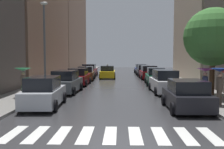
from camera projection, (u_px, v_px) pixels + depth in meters
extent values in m
cube|color=#313134|center=(117.00, 80.00, 32.30)|extent=(28.00, 72.00, 0.04)
cube|color=gray|center=(65.00, 79.00, 32.50)|extent=(3.00, 72.00, 0.15)
cube|color=gray|center=(170.00, 79.00, 32.09)|extent=(3.00, 72.00, 0.15)
cube|color=silver|center=(12.00, 134.00, 9.63)|extent=(0.45, 2.20, 0.01)
cube|color=silver|center=(37.00, 134.00, 9.60)|extent=(0.45, 2.20, 0.01)
cube|color=silver|center=(61.00, 134.00, 9.58)|extent=(0.45, 2.20, 0.01)
cube|color=silver|center=(86.00, 135.00, 9.55)|extent=(0.45, 2.20, 0.01)
cube|color=silver|center=(110.00, 135.00, 9.52)|extent=(0.45, 2.20, 0.01)
cube|color=silver|center=(135.00, 135.00, 9.49)|extent=(0.45, 2.20, 0.01)
cube|color=silver|center=(160.00, 135.00, 9.46)|extent=(0.45, 2.20, 0.01)
cube|color=silver|center=(185.00, 136.00, 9.44)|extent=(0.45, 2.20, 0.01)
cube|color=silver|center=(211.00, 136.00, 9.41)|extent=(0.45, 2.20, 0.01)
cube|color=#8C6B56|center=(30.00, 31.00, 33.05)|extent=(6.00, 18.65, 12.01)
cube|color=#8C6B56|center=(64.00, 21.00, 53.31)|extent=(6.00, 21.79, 19.87)
cube|color=#B2B7BF|center=(44.00, 96.00, 14.76)|extent=(1.94, 4.31, 0.85)
cube|color=black|center=(43.00, 83.00, 14.50)|extent=(1.65, 2.39, 0.70)
cylinder|color=black|center=(35.00, 97.00, 16.16)|extent=(0.25, 0.65, 0.64)
cylinder|color=black|center=(64.00, 97.00, 16.19)|extent=(0.25, 0.65, 0.64)
cylinder|color=black|center=(20.00, 106.00, 13.38)|extent=(0.25, 0.65, 0.64)
cylinder|color=black|center=(55.00, 106.00, 13.40)|extent=(0.25, 0.65, 0.64)
cube|color=#474C51|center=(66.00, 85.00, 20.57)|extent=(1.97, 4.55, 0.87)
cube|color=black|center=(65.00, 75.00, 20.29)|extent=(1.67, 2.52, 0.71)
cylinder|color=black|center=(60.00, 86.00, 22.12)|extent=(0.25, 0.65, 0.64)
cylinder|color=black|center=(81.00, 86.00, 22.00)|extent=(0.25, 0.65, 0.64)
cylinder|color=black|center=(49.00, 91.00, 19.19)|extent=(0.25, 0.65, 0.64)
cylinder|color=black|center=(73.00, 91.00, 19.06)|extent=(0.25, 0.65, 0.64)
cube|color=maroon|center=(79.00, 79.00, 26.01)|extent=(1.90, 4.32, 0.83)
cube|color=black|center=(78.00, 72.00, 25.74)|extent=(1.64, 2.39, 0.68)
cylinder|color=black|center=(73.00, 80.00, 27.49)|extent=(0.23, 0.64, 0.64)
cylinder|color=black|center=(90.00, 80.00, 27.39)|extent=(0.23, 0.64, 0.64)
cylinder|color=black|center=(67.00, 83.00, 24.67)|extent=(0.23, 0.64, 0.64)
cylinder|color=black|center=(86.00, 83.00, 24.57)|extent=(0.23, 0.64, 0.64)
cube|color=brown|center=(86.00, 75.00, 31.62)|extent=(2.02, 4.74, 0.80)
cube|color=black|center=(86.00, 69.00, 31.34)|extent=(1.72, 2.63, 0.66)
cylinder|color=black|center=(80.00, 76.00, 33.17)|extent=(0.24, 0.65, 0.64)
cylinder|color=black|center=(94.00, 76.00, 33.19)|extent=(0.24, 0.65, 0.64)
cylinder|color=black|center=(77.00, 78.00, 30.10)|extent=(0.24, 0.65, 0.64)
cylinder|color=black|center=(93.00, 78.00, 30.11)|extent=(0.24, 0.65, 0.64)
cube|color=maroon|center=(89.00, 72.00, 37.06)|extent=(1.90, 4.54, 0.86)
cube|color=black|center=(89.00, 67.00, 36.78)|extent=(1.66, 2.50, 0.70)
cylinder|color=black|center=(84.00, 73.00, 38.60)|extent=(0.22, 0.64, 0.64)
cylinder|color=black|center=(97.00, 73.00, 38.53)|extent=(0.22, 0.64, 0.64)
cylinder|color=black|center=(81.00, 75.00, 35.63)|extent=(0.22, 0.64, 0.64)
cylinder|color=black|center=(95.00, 75.00, 35.55)|extent=(0.22, 0.64, 0.64)
cube|color=black|center=(186.00, 99.00, 13.94)|extent=(1.95, 4.05, 0.79)
cube|color=black|center=(188.00, 86.00, 13.69)|extent=(1.71, 2.23, 0.65)
cylinder|color=black|center=(164.00, 100.00, 15.32)|extent=(0.22, 0.64, 0.64)
cylinder|color=black|center=(197.00, 100.00, 15.26)|extent=(0.22, 0.64, 0.64)
cylinder|color=black|center=(173.00, 109.00, 12.66)|extent=(0.22, 0.64, 0.64)
cylinder|color=black|center=(214.00, 109.00, 12.60)|extent=(0.22, 0.64, 0.64)
cube|color=silver|center=(164.00, 85.00, 20.51)|extent=(1.92, 4.65, 0.90)
cube|color=black|center=(165.00, 75.00, 20.22)|extent=(1.64, 2.57, 0.73)
cylinder|color=black|center=(150.00, 86.00, 22.04)|extent=(0.24, 0.65, 0.64)
cylinder|color=black|center=(171.00, 86.00, 22.04)|extent=(0.24, 0.65, 0.64)
cylinder|color=black|center=(156.00, 91.00, 19.02)|extent=(0.24, 0.65, 0.64)
cylinder|color=black|center=(181.00, 91.00, 19.02)|extent=(0.24, 0.65, 0.64)
cube|color=#0C4C2D|center=(155.00, 79.00, 26.29)|extent=(1.91, 4.58, 0.84)
cube|color=black|center=(156.00, 71.00, 26.01)|extent=(1.63, 2.54, 0.69)
cylinder|color=black|center=(146.00, 80.00, 27.85)|extent=(0.24, 0.65, 0.64)
cylinder|color=black|center=(162.00, 80.00, 27.74)|extent=(0.24, 0.65, 0.64)
cylinder|color=black|center=(147.00, 83.00, 24.88)|extent=(0.24, 0.65, 0.64)
cylinder|color=black|center=(166.00, 83.00, 24.77)|extent=(0.24, 0.65, 0.64)
cube|color=maroon|center=(148.00, 74.00, 32.71)|extent=(2.10, 4.29, 0.83)
cube|color=black|center=(149.00, 68.00, 32.45)|extent=(1.80, 2.38, 0.68)
cylinder|color=black|center=(139.00, 76.00, 34.12)|extent=(0.24, 0.65, 0.64)
cylinder|color=black|center=(154.00, 76.00, 34.13)|extent=(0.24, 0.65, 0.64)
cylinder|color=black|center=(142.00, 77.00, 31.34)|extent=(0.24, 0.65, 0.64)
cylinder|color=black|center=(158.00, 77.00, 31.35)|extent=(0.24, 0.65, 0.64)
cube|color=black|center=(143.00, 72.00, 38.17)|extent=(1.84, 4.32, 0.77)
cube|color=black|center=(144.00, 67.00, 37.91)|extent=(1.60, 2.38, 0.63)
cylinder|color=black|center=(136.00, 73.00, 39.62)|extent=(0.23, 0.64, 0.64)
cylinder|color=black|center=(148.00, 73.00, 39.58)|extent=(0.23, 0.64, 0.64)
cylinder|color=black|center=(138.00, 74.00, 36.79)|extent=(0.23, 0.64, 0.64)
cylinder|color=black|center=(151.00, 74.00, 36.75)|extent=(0.23, 0.64, 0.64)
cube|color=navy|center=(141.00, 70.00, 43.56)|extent=(1.82, 4.59, 0.75)
cube|color=black|center=(141.00, 66.00, 43.29)|extent=(1.59, 2.53, 0.61)
cylinder|color=black|center=(135.00, 71.00, 45.10)|extent=(0.23, 0.64, 0.64)
cylinder|color=black|center=(145.00, 71.00, 45.06)|extent=(0.23, 0.64, 0.64)
cylinder|color=black|center=(136.00, 72.00, 42.09)|extent=(0.23, 0.64, 0.64)
cylinder|color=black|center=(147.00, 72.00, 42.05)|extent=(0.23, 0.64, 0.64)
cube|color=yellow|center=(107.00, 74.00, 34.10)|extent=(1.96, 4.58, 0.80)
cube|color=black|center=(107.00, 68.00, 33.82)|extent=(1.69, 2.54, 0.65)
cube|color=#F2EDCC|center=(107.00, 65.00, 33.79)|extent=(0.21, 0.36, 0.18)
cylinder|color=black|center=(101.00, 75.00, 35.62)|extent=(0.23, 0.64, 0.64)
cylinder|color=black|center=(115.00, 75.00, 35.60)|extent=(0.23, 0.64, 0.64)
cylinder|color=black|center=(100.00, 77.00, 32.63)|extent=(0.23, 0.64, 0.64)
cylinder|color=black|center=(115.00, 77.00, 32.61)|extent=(0.23, 0.64, 0.64)
cylinder|color=brown|center=(219.00, 97.00, 14.69)|extent=(0.28, 0.28, 0.84)
cylinder|color=brown|center=(220.00, 84.00, 14.63)|extent=(0.36, 0.36, 0.67)
sphere|color=tan|center=(220.00, 75.00, 14.60)|extent=(0.26, 0.26, 0.26)
cone|color=navy|center=(220.00, 70.00, 14.58)|extent=(1.00, 1.00, 0.20)
cylinder|color=#333338|center=(220.00, 77.00, 14.61)|extent=(0.02, 0.02, 0.76)
cylinder|color=#38513D|center=(24.00, 91.00, 17.55)|extent=(0.28, 0.28, 0.78)
cylinder|color=brown|center=(23.00, 80.00, 17.51)|extent=(0.36, 0.36, 0.62)
sphere|color=tan|center=(23.00, 74.00, 17.48)|extent=(0.25, 0.25, 0.25)
cone|color=#19723F|center=(23.00, 70.00, 17.46)|extent=(1.11, 1.11, 0.20)
cylinder|color=#333338|center=(23.00, 75.00, 17.48)|extent=(0.02, 0.02, 0.72)
cylinder|color=#38513D|center=(205.00, 92.00, 16.76)|extent=(0.28, 0.28, 0.79)
cylinder|color=navy|center=(205.00, 81.00, 16.71)|extent=(0.36, 0.36, 0.63)
sphere|color=tan|center=(205.00, 74.00, 16.68)|extent=(0.25, 0.25, 0.25)
cone|color=#8C1E8C|center=(205.00, 70.00, 16.66)|extent=(1.10, 1.10, 0.20)
cylinder|color=#333338|center=(205.00, 76.00, 16.69)|extent=(0.02, 0.02, 0.73)
cylinder|color=#513823|center=(212.00, 78.00, 18.24)|extent=(0.36, 0.36, 2.33)
sphere|color=#3C7634|center=(213.00, 37.00, 18.04)|extent=(3.99, 3.99, 3.99)
cylinder|color=#595B60|center=(45.00, 48.00, 20.49)|extent=(0.16, 0.16, 6.63)
ellipsoid|color=beige|center=(44.00, 3.00, 20.25)|extent=(0.60, 0.28, 0.24)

